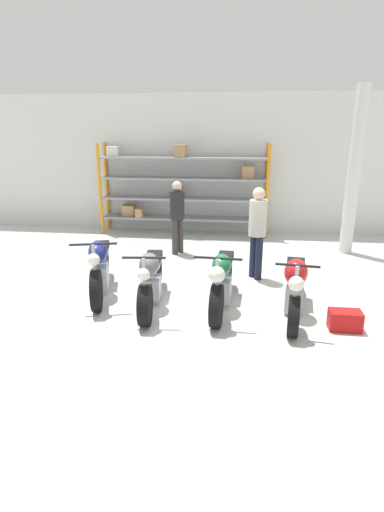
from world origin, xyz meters
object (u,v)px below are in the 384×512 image
shelving_rack (180,187)px  person_near_rack (257,226)px  toolbox (345,320)px  motorcycle_red (295,286)px  person_browsing (177,212)px  motorcycle_green (222,280)px  motorcycle_blue (100,267)px  motorcycle_grey (151,279)px

shelving_rack → person_near_rack: 3.82m
person_near_rack → toolbox: 2.42m
person_near_rack → motorcycle_red: bearing=76.2°
person_browsing → motorcycle_green: bearing=147.6°
motorcycle_blue → motorcycle_grey: size_ratio=1.01×
motorcycle_red → person_near_rack: (-0.54, 1.42, 0.58)m
motorcycle_blue → toolbox: (3.83, -0.85, -0.34)m
shelving_rack → toolbox: size_ratio=10.09×
shelving_rack → person_browsing: (0.23, -1.88, -0.29)m
motorcycle_grey → motorcycle_green: 1.12m
shelving_rack → person_near_rack: shelving_rack is taller
motorcycle_red → person_near_rack: person_near_rack is taller
motorcycle_green → shelving_rack: bearing=-160.2°
shelving_rack → motorcycle_red: bearing=-62.3°
motorcycle_red → person_browsing: (-2.25, 2.83, 0.53)m
shelving_rack → toolbox: 6.17m
motorcycle_blue → motorcycle_red: 3.20m
motorcycle_grey → person_near_rack: size_ratio=1.17×
motorcycle_grey → toolbox: (2.88, -0.51, -0.29)m
motorcycle_grey → person_near_rack: 2.27m
toolbox → person_browsing: bearing=131.1°
shelving_rack → motorcycle_green: size_ratio=2.24×
motorcycle_blue → toolbox: bearing=63.0°
motorcycle_green → person_browsing: person_browsing is taller
motorcycle_grey → toolbox: size_ratio=4.55×
motorcycle_green → toolbox: (1.75, -0.55, -0.31)m
motorcycle_red → person_near_rack: bearing=-152.1°
shelving_rack → motorcycle_red: (2.47, -4.71, -0.81)m
motorcycle_red → toolbox: 0.87m
shelving_rack → person_near_rack: bearing=-59.5°
motorcycle_blue → motorcycle_grey: (0.96, -0.34, -0.05)m
person_near_rack → motorcycle_green: bearing=33.2°
motorcycle_green → motorcycle_grey: bearing=-84.9°
motorcycle_green → person_browsing: 3.05m
motorcycle_green → person_near_rack: (0.56, 1.37, 0.56)m
motorcycle_blue → toolbox: motorcycle_blue is taller
motorcycle_blue → person_browsing: size_ratio=1.24×
person_browsing → person_near_rack: size_ratio=0.95×
shelving_rack → motorcycle_blue: 4.47m
motorcycle_blue → motorcycle_green: 2.10m
motorcycle_grey → toolbox: motorcycle_grey is taller
motorcycle_grey → motorcycle_green: bearing=85.8°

